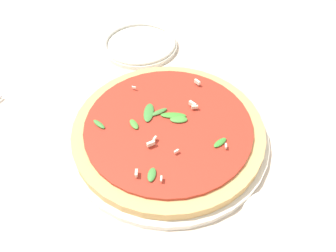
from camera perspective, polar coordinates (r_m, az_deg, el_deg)
The scene contains 4 objects.
ground_plane at distance 0.60m, azimuth 1.37°, elevation -1.01°, with size 6.00×6.00×0.00m, color beige.
pizza_arugula_main at distance 0.58m, azimuth -0.01°, elevation -0.85°, with size 0.36×0.36×0.05m.
wine_glass at distance 0.39m, azimuth 17.18°, elevation -18.96°, with size 0.08×0.08×0.16m.
side_plate_white at distance 0.80m, azimuth -4.92°, elevation 14.00°, with size 0.18×0.18×0.02m.
Camera 1 is at (-0.28, -0.28, 0.46)m, focal length 35.00 mm.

